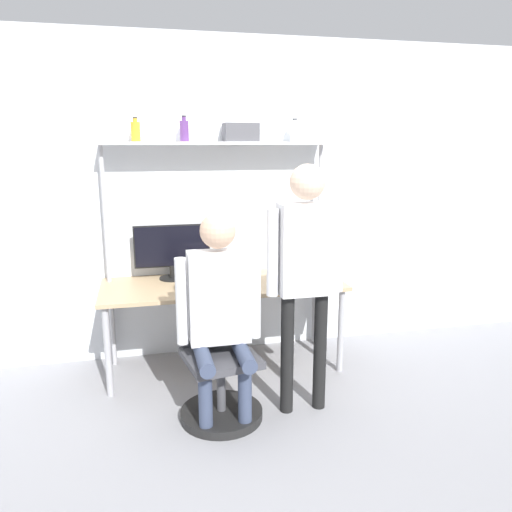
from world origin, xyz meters
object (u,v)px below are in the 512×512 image
object	(u,v)px
person_seated	(220,302)
storage_box	(241,132)
laptop	(204,280)
bottle_amber	(136,131)
cell_phone	(241,287)
person_standing	(306,258)
bottle_purple	(184,130)
office_chair	(219,377)
monitor	(172,249)
bottle_clear	(295,132)

from	to	relation	value
person_seated	storage_box	xyz separation A→B (m)	(0.36, 1.04, 1.09)
laptop	bottle_amber	size ratio (longest dim) A/B	1.70
cell_phone	person_standing	distance (m)	0.79
cell_phone	laptop	bearing A→B (deg)	168.57
bottle_purple	storage_box	distance (m)	0.46
person_standing	bottle_amber	world-z (taller)	bottle_amber
office_chair	storage_box	bearing A→B (deg)	70.05
cell_phone	bottle_purple	world-z (taller)	bottle_purple
cell_phone	person_standing	world-z (taller)	person_standing
office_chair	person_seated	size ratio (longest dim) A/B	0.65
person_standing	person_seated	bearing A→B (deg)	179.27
bottle_amber	monitor	bearing A→B (deg)	-4.74
bottle_amber	bottle_clear	size ratio (longest dim) A/B	0.99
bottle_amber	storage_box	distance (m)	0.83
cell_phone	person_seated	distance (m)	0.69
laptop	bottle_clear	size ratio (longest dim) A/B	1.69
bottle_amber	bottle_clear	distance (m)	1.29
laptop	storage_box	size ratio (longest dim) A/B	1.14
laptop	bottle_purple	distance (m)	1.20
cell_phone	office_chair	bearing A→B (deg)	-115.34
person_seated	bottle_purple	bearing A→B (deg)	95.43
monitor	bottle_purple	size ratio (longest dim) A/B	3.11
bottle_clear	bottle_amber	bearing A→B (deg)	180.00
person_seated	bottle_clear	xyz separation A→B (m)	(0.82, 1.04, 1.09)
person_seated	bottle_clear	size ratio (longest dim) A/B	7.58
cell_phone	storage_box	world-z (taller)	storage_box
monitor	office_chair	xyz separation A→B (m)	(0.22, -0.98, -0.70)
office_chair	bottle_clear	distance (m)	2.09
cell_phone	person_seated	size ratio (longest dim) A/B	0.11
laptop	bottle_clear	xyz separation A→B (m)	(0.83, 0.36, 1.13)
storage_box	office_chair	bearing A→B (deg)	-109.95
office_chair	person_standing	bearing A→B (deg)	-5.06
office_chair	bottle_amber	world-z (taller)	bottle_amber
laptop	person_seated	distance (m)	0.68
monitor	laptop	bearing A→B (deg)	-57.78
bottle_amber	cell_phone	bearing A→B (deg)	-29.40
person_seated	person_standing	bearing A→B (deg)	-0.73
person_seated	laptop	bearing A→B (deg)	91.16
storage_box	person_standing	bearing A→B (deg)	-78.12
cell_phone	bottle_purple	xyz separation A→B (m)	(-0.37, 0.42, 1.20)
cell_phone	bottle_clear	distance (m)	1.38
cell_phone	person_seated	bearing A→B (deg)	-113.19
monitor	bottle_clear	size ratio (longest dim) A/B	3.35
office_chair	person_seated	bearing A→B (deg)	-80.74
monitor	office_chair	bearing A→B (deg)	-77.25
bottle_purple	bottle_clear	xyz separation A→B (m)	(0.91, 0.00, -0.01)
bottle_amber	person_standing	bearing A→B (deg)	-44.99
person_standing	storage_box	distance (m)	1.36
monitor	person_standing	world-z (taller)	person_standing
cell_phone	monitor	bearing A→B (deg)	141.28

